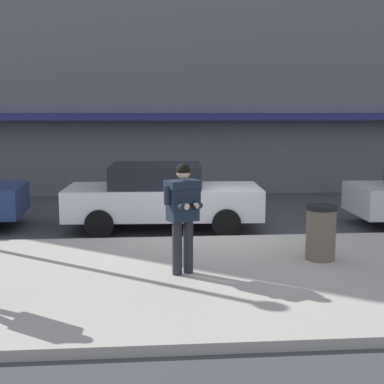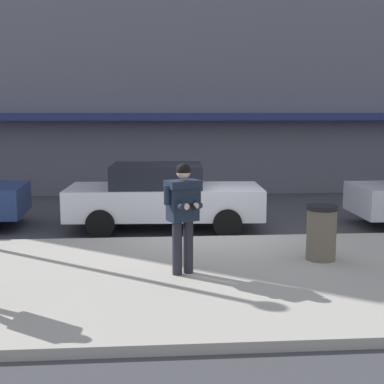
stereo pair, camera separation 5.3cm
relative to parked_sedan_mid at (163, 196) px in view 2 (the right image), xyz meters
name	(u,v)px [view 2 (the right image)]	position (x,y,z in m)	size (l,w,h in m)	color
ground_plane	(215,240)	(1.09, -1.18, -0.79)	(80.00, 80.00, 0.00)	#3D3D42
sidewalk	(296,275)	(2.09, -4.03, -0.72)	(32.00, 5.30, 0.14)	#A8A399
curb_paint_line	(260,239)	(2.09, -1.13, -0.79)	(28.00, 0.12, 0.01)	silver
parked_sedan_mid	(163,196)	(0.00, 0.00, 0.00)	(4.59, 2.10, 1.54)	silver
man_texting_on_phone	(183,206)	(0.23, -4.02, 0.46)	(0.61, 0.65, 1.81)	#23232B
trash_bin	(321,232)	(2.72, -3.36, -0.16)	(0.55, 0.55, 0.98)	#665B4C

